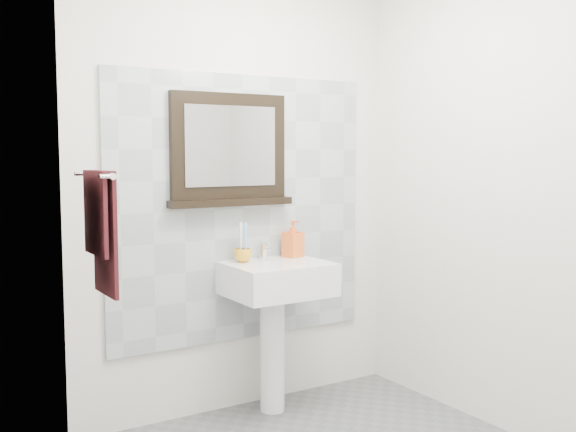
% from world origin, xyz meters
% --- Properties ---
extents(back_wall, '(2.00, 0.01, 2.50)m').
position_xyz_m(back_wall, '(0.00, 1.10, 1.25)').
color(back_wall, silver).
rests_on(back_wall, ground).
extents(left_wall, '(0.01, 2.20, 2.50)m').
position_xyz_m(left_wall, '(-1.00, 0.00, 1.25)').
color(left_wall, silver).
rests_on(left_wall, ground).
extents(right_wall, '(0.01, 2.20, 2.50)m').
position_xyz_m(right_wall, '(1.00, 0.00, 1.25)').
color(right_wall, silver).
rests_on(right_wall, ground).
extents(splashback, '(1.60, 0.02, 1.50)m').
position_xyz_m(splashback, '(0.00, 1.09, 1.15)').
color(splashback, '#A3ACB1').
rests_on(splashback, back_wall).
extents(pedestal_sink, '(0.55, 0.44, 0.96)m').
position_xyz_m(pedestal_sink, '(0.10, 0.87, 0.68)').
color(pedestal_sink, white).
rests_on(pedestal_sink, ground).
extents(toothbrush_cup, '(0.11, 0.11, 0.08)m').
position_xyz_m(toothbrush_cup, '(-0.06, 0.98, 0.90)').
color(toothbrush_cup, orange).
rests_on(toothbrush_cup, pedestal_sink).
extents(toothbrushes, '(0.05, 0.04, 0.21)m').
position_xyz_m(toothbrushes, '(-0.05, 0.98, 0.98)').
color(toothbrushes, white).
rests_on(toothbrushes, toothbrush_cup).
extents(soap_dispenser, '(0.12, 0.12, 0.21)m').
position_xyz_m(soap_dispenser, '(0.28, 0.99, 0.97)').
color(soap_dispenser, red).
rests_on(soap_dispenser, pedestal_sink).
extents(framed_mirror, '(0.73, 0.11, 0.62)m').
position_xyz_m(framed_mirror, '(-0.09, 1.06, 1.47)').
color(framed_mirror, black).
rests_on(framed_mirror, back_wall).
extents(towel_bar, '(0.07, 0.40, 0.03)m').
position_xyz_m(towel_bar, '(-0.95, 0.64, 1.37)').
color(towel_bar, silver).
rests_on(towel_bar, left_wall).
extents(hand_towel, '(0.06, 0.30, 0.55)m').
position_xyz_m(hand_towel, '(-0.94, 0.64, 1.16)').
color(hand_towel, black).
rests_on(hand_towel, towel_bar).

